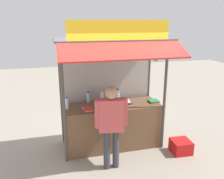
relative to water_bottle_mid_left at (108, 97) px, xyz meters
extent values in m
plane|color=#9E9384|center=(0.03, -0.24, -1.08)|extent=(20.00, 20.00, 0.00)
cube|color=brown|center=(0.03, -0.24, -0.60)|extent=(2.08, 0.76, 0.96)
cylinder|color=#4C4742|center=(-1.01, -0.62, 0.09)|extent=(0.06, 0.06, 2.33)
cylinder|color=#4C4742|center=(1.07, -0.62, 0.09)|extent=(0.06, 0.06, 2.33)
cylinder|color=#4C4742|center=(-1.01, 0.23, 0.09)|extent=(0.06, 0.06, 2.33)
cylinder|color=#4C4742|center=(1.07, 0.23, 0.09)|extent=(0.06, 0.06, 2.33)
cube|color=#B7B2A8|center=(0.03, 0.23, 0.07)|extent=(2.04, 0.04, 2.28)
cube|color=#3F3F44|center=(0.03, -0.29, 1.28)|extent=(2.28, 1.05, 0.04)
cube|color=red|center=(0.03, -1.07, 1.14)|extent=(2.24, 0.51, 0.26)
cube|color=yellow|center=(0.03, -0.77, 1.47)|extent=(1.87, 0.04, 0.35)
cylinder|color=#59544C|center=(0.03, -0.72, 1.18)|extent=(1.98, 0.02, 0.02)
cylinder|color=silver|center=(0.00, 0.00, -0.01)|extent=(0.07, 0.07, 0.22)
cylinder|color=red|center=(0.00, 0.00, 0.12)|extent=(0.05, 0.05, 0.03)
cylinder|color=silver|center=(-0.44, 0.06, 0.00)|extent=(0.07, 0.07, 0.22)
cylinder|color=blue|center=(-0.44, 0.06, 0.12)|extent=(0.05, 0.05, 0.03)
cylinder|color=silver|center=(0.23, 0.02, 0.01)|extent=(0.08, 0.08, 0.25)
cylinder|color=blue|center=(0.23, 0.02, 0.15)|extent=(0.05, 0.05, 0.03)
cylinder|color=silver|center=(-0.92, -0.22, 0.00)|extent=(0.07, 0.07, 0.23)
cylinder|color=blue|center=(-0.92, -0.22, 0.13)|extent=(0.05, 0.05, 0.03)
cylinder|color=silver|center=(-0.16, -0.14, 0.01)|extent=(0.08, 0.08, 0.25)
cylinder|color=white|center=(-0.16, -0.14, 0.15)|extent=(0.05, 0.05, 0.03)
cylinder|color=silver|center=(0.15, -0.08, -0.01)|extent=(0.06, 0.06, 0.20)
cylinder|color=#198C33|center=(0.15, -0.08, 0.10)|extent=(0.04, 0.04, 0.03)
cube|color=purple|center=(-0.53, -0.43, -0.11)|extent=(0.20, 0.30, 0.01)
cube|color=black|center=(-0.52, -0.43, -0.10)|extent=(0.18, 0.29, 0.01)
cube|color=yellow|center=(-0.53, -0.42, -0.09)|extent=(0.19, 0.30, 0.01)
cube|color=white|center=(-0.54, -0.43, -0.08)|extent=(0.20, 0.30, 0.01)
cube|color=red|center=(-0.54, -0.44, -0.07)|extent=(0.17, 0.29, 0.01)
cube|color=white|center=(0.32, -0.23, -0.11)|extent=(0.25, 0.31, 0.01)
cube|color=red|center=(0.32, -0.21, -0.10)|extent=(0.26, 0.31, 0.01)
cube|color=red|center=(0.32, -0.22, -0.09)|extent=(0.25, 0.31, 0.01)
cube|color=black|center=(0.32, -0.21, -0.08)|extent=(0.26, 0.31, 0.01)
cube|color=purple|center=(0.31, -0.22, -0.07)|extent=(0.24, 0.30, 0.01)
cube|color=white|center=(0.31, -0.22, -0.05)|extent=(0.25, 0.31, 0.01)
cube|color=yellow|center=(0.98, -0.29, -0.11)|extent=(0.21, 0.23, 0.01)
cube|color=orange|center=(0.98, -0.29, -0.10)|extent=(0.22, 0.24, 0.01)
cube|color=purple|center=(0.99, -0.28, -0.09)|extent=(0.23, 0.25, 0.01)
cube|color=green|center=(0.97, -0.29, -0.08)|extent=(0.21, 0.23, 0.01)
cylinder|color=#332D23|center=(-0.16, -0.72, 1.13)|extent=(0.01, 0.01, 0.07)
cylinder|color=olive|center=(-0.16, -0.72, 1.07)|extent=(0.04, 0.04, 0.04)
ellipsoid|color=yellow|center=(-0.14, -0.72, 0.99)|extent=(0.04, 0.08, 0.16)
ellipsoid|color=yellow|center=(-0.16, -0.70, 0.99)|extent=(0.07, 0.05, 0.16)
ellipsoid|color=yellow|center=(-0.18, -0.71, 0.99)|extent=(0.06, 0.06, 0.16)
ellipsoid|color=yellow|center=(-0.18, -0.73, 0.99)|extent=(0.06, 0.07, 0.16)
ellipsoid|color=yellow|center=(-0.15, -0.75, 0.99)|extent=(0.09, 0.06, 0.16)
cylinder|color=#332D23|center=(0.36, -0.72, 1.12)|extent=(0.01, 0.01, 0.09)
cylinder|color=olive|center=(0.36, -0.72, 1.05)|extent=(0.04, 0.04, 0.04)
ellipsoid|color=gold|center=(0.38, -0.72, 0.98)|extent=(0.04, 0.07, 0.13)
ellipsoid|color=gold|center=(0.36, -0.70, 0.98)|extent=(0.06, 0.04, 0.13)
ellipsoid|color=gold|center=(0.34, -0.71, 0.98)|extent=(0.06, 0.06, 0.13)
ellipsoid|color=gold|center=(0.34, -0.73, 0.98)|extent=(0.06, 0.07, 0.13)
ellipsoid|color=gold|center=(0.36, -0.74, 0.98)|extent=(0.07, 0.04, 0.13)
cylinder|color=#332D23|center=(0.78, -0.72, 1.10)|extent=(0.01, 0.01, 0.13)
cylinder|color=olive|center=(0.78, -0.72, 1.02)|extent=(0.04, 0.04, 0.04)
ellipsoid|color=#7CA82F|center=(0.80, -0.72, 0.94)|extent=(0.04, 0.07, 0.14)
ellipsoid|color=#7CA82F|center=(0.79, -0.71, 0.94)|extent=(0.06, 0.06, 0.14)
ellipsoid|color=#7CA82F|center=(0.78, -0.70, 0.94)|extent=(0.06, 0.04, 0.14)
ellipsoid|color=#7CA82F|center=(0.76, -0.70, 0.95)|extent=(0.07, 0.06, 0.14)
ellipsoid|color=#7CA82F|center=(0.77, -0.72, 0.94)|extent=(0.04, 0.06, 0.14)
ellipsoid|color=#7CA82F|center=(0.77, -0.73, 0.94)|extent=(0.06, 0.06, 0.14)
ellipsoid|color=#7CA82F|center=(0.78, -0.74, 0.94)|extent=(0.07, 0.03, 0.14)
ellipsoid|color=#7CA82F|center=(0.79, -0.73, 0.94)|extent=(0.06, 0.06, 0.14)
cylinder|color=#383842|center=(-0.29, -1.06, -0.69)|extent=(0.12, 0.12, 0.77)
cylinder|color=#383842|center=(-0.12, -1.06, -0.69)|extent=(0.12, 0.12, 0.77)
cube|color=#CC4C4C|center=(-0.20, -1.06, 0.00)|extent=(0.49, 0.27, 0.61)
cylinder|color=#CC4C4C|center=(-0.46, -1.06, 0.04)|extent=(0.10, 0.10, 0.52)
cylinder|color=#CC4C4C|center=(0.05, -1.06, 0.04)|extent=(0.10, 0.10, 0.52)
sphere|color=tan|center=(-0.20, -1.06, 0.41)|extent=(0.23, 0.23, 0.23)
cube|color=red|center=(1.37, -0.91, -0.94)|extent=(0.41, 0.41, 0.27)
camera|label=1|loc=(-1.21, -4.87, 1.63)|focal=37.88mm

